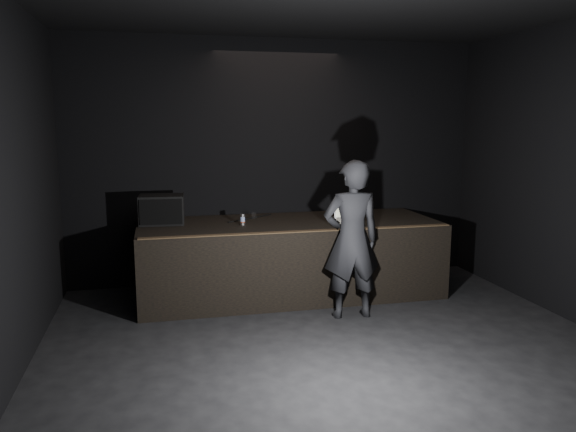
% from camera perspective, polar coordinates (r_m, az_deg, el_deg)
% --- Properties ---
extents(ground, '(7.00, 7.00, 0.00)m').
position_cam_1_polar(ground, '(5.37, 7.08, -16.33)').
color(ground, black).
rests_on(ground, ground).
extents(room_walls, '(6.10, 7.10, 3.52)m').
position_cam_1_polar(room_walls, '(4.84, 7.58, 5.74)').
color(room_walls, black).
rests_on(room_walls, ground).
extents(stage_riser, '(4.00, 1.50, 1.00)m').
position_cam_1_polar(stage_riser, '(7.67, 0.11, -4.25)').
color(stage_riser, black).
rests_on(stage_riser, ground).
extents(riser_lip, '(3.92, 0.10, 0.01)m').
position_cam_1_polar(riser_lip, '(6.89, 1.47, -1.55)').
color(riser_lip, brown).
rests_on(riser_lip, stage_riser).
extents(stage_monitor, '(0.60, 0.46, 0.38)m').
position_cam_1_polar(stage_monitor, '(7.55, -12.71, 0.64)').
color(stage_monitor, black).
rests_on(stage_monitor, stage_riser).
extents(cable, '(0.69, 0.52, 0.02)m').
position_cam_1_polar(cable, '(7.79, -3.87, -0.22)').
color(cable, black).
rests_on(cable, stage_riser).
extents(laptop, '(0.41, 0.38, 0.24)m').
position_cam_1_polar(laptop, '(7.67, 6.07, -0.00)').
color(laptop, white).
rests_on(laptop, stage_riser).
extents(beer_can, '(0.06, 0.06, 0.15)m').
position_cam_1_polar(beer_can, '(7.32, -4.63, -0.37)').
color(beer_can, silver).
rests_on(beer_can, stage_riser).
extents(plastic_cup, '(0.07, 0.07, 0.09)m').
position_cam_1_polar(plastic_cup, '(7.77, -3.49, 0.03)').
color(plastic_cup, white).
rests_on(plastic_cup, stage_riser).
extents(wii_remote, '(0.04, 0.17, 0.03)m').
position_cam_1_polar(wii_remote, '(7.36, 5.23, -0.78)').
color(wii_remote, white).
rests_on(wii_remote, stage_riser).
extents(person, '(0.70, 0.47, 1.90)m').
position_cam_1_polar(person, '(6.71, 6.48, -2.40)').
color(person, black).
rests_on(person, ground).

